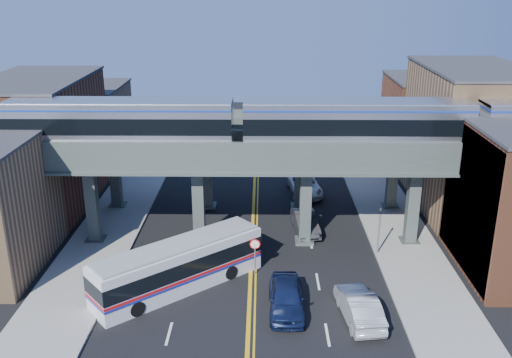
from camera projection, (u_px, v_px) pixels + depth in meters
ground at (250, 297)px, 36.09m from camera, size 120.00×120.00×0.00m
sidewalk_west at (109, 229)px, 45.62m from camera, size 5.00×70.00×0.16m
sidewalk_east at (397, 231)px, 45.36m from camera, size 5.00×70.00×0.16m
building_west_b at (41, 143)px, 49.55m from camera, size 8.00×14.00×11.00m
building_west_c at (87, 124)px, 62.31m from camera, size 8.00×10.00×8.00m
building_east_b at (468, 139)px, 48.97m from camera, size 8.00×14.00×12.00m
building_east_c at (426, 121)px, 61.72m from camera, size 8.00×10.00×9.00m
mural_panel at (468, 205)px, 38.12m from camera, size 0.10×9.50×9.50m
elevated_viaduct_near at (252, 161)px, 41.48m from camera, size 52.00×3.60×7.40m
elevated_viaduct_far at (253, 136)px, 48.08m from camera, size 52.00×3.60×7.40m
transit_train at (356, 123)px, 40.43m from camera, size 49.64×3.11×3.63m
stop_sign at (255, 251)px, 38.33m from camera, size 0.76×0.09×2.63m
traffic_signal at (379, 226)px, 40.88m from camera, size 0.15×0.18×4.10m
transit_bus at (179, 267)px, 36.67m from camera, size 10.60×9.53×3.01m
car_lane_a at (286, 297)px, 34.36m from camera, size 2.13×5.27×1.80m
car_lane_b at (305, 222)px, 45.20m from camera, size 2.25×4.93×1.57m
car_lane_c at (305, 185)px, 53.21m from camera, size 3.28×6.03×1.61m
car_lane_d at (297, 162)px, 59.98m from camera, size 2.70×5.43×1.51m
car_parked_curb at (359, 306)px, 33.49m from camera, size 2.47×5.43×1.73m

